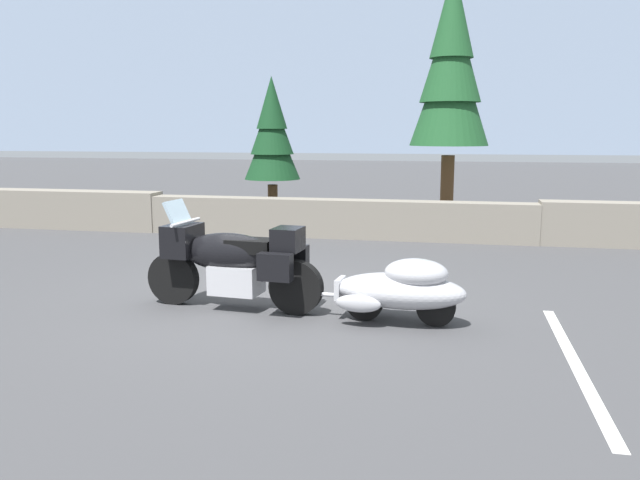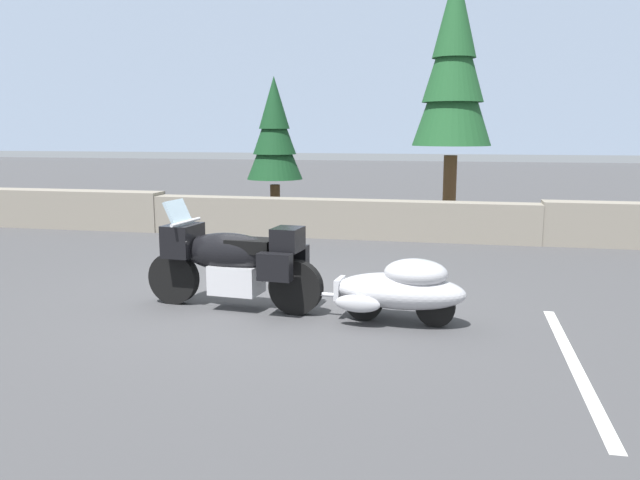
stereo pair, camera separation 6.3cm
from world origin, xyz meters
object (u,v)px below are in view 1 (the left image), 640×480
touring_motorcycle (232,260)px  car_shaped_trailer (401,288)px  pine_tree_tall (451,67)px  pine_tree_secondary (272,134)px

touring_motorcycle → car_shaped_trailer: touring_motorcycle is taller
pine_tree_tall → car_shaped_trailer: bearing=-93.1°
touring_motorcycle → pine_tree_secondary: (-1.39, 6.68, 1.50)m
touring_motorcycle → car_shaped_trailer: 2.11m
touring_motorcycle → car_shaped_trailer: bearing=-5.1°
pine_tree_tall → touring_motorcycle: bearing=-108.7°
pine_tree_tall → pine_tree_secondary: size_ratio=1.68×
touring_motorcycle → pine_tree_tall: bearing=71.3°
car_shaped_trailer → pine_tree_tall: bearing=86.9°
touring_motorcycle → pine_tree_tall: pine_tree_tall is taller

